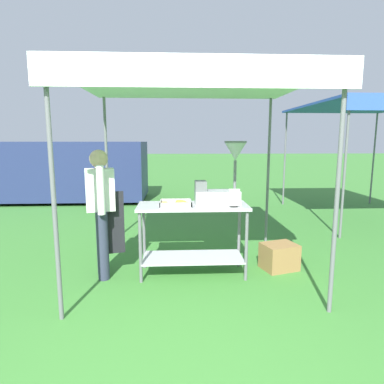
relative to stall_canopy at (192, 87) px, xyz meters
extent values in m
plane|color=#3D7F33|center=(-0.15, 4.56, -2.36)|extent=(70.00, 70.00, 0.00)
cylinder|color=slate|center=(-1.33, -1.12, -1.16)|extent=(0.04, 0.04, 2.40)
cylinder|color=slate|center=(1.33, -1.12, -1.16)|extent=(0.04, 0.04, 2.40)
cylinder|color=slate|center=(-1.33, 1.22, -1.16)|extent=(0.04, 0.04, 2.40)
cylinder|color=slate|center=(1.33, 1.22, -1.16)|extent=(0.04, 0.04, 2.40)
cube|color=white|center=(0.00, 0.05, 0.06)|extent=(2.87, 2.54, 0.05)
cube|color=white|center=(0.00, -1.21, -0.07)|extent=(2.87, 0.02, 0.24)
cube|color=#B7B7BC|center=(0.00, -0.10, -1.46)|extent=(1.39, 0.56, 0.04)
cube|color=#B7B7BC|center=(0.00, -0.10, -2.14)|extent=(1.28, 0.52, 0.02)
cylinder|color=slate|center=(-0.65, -0.33, -1.92)|extent=(0.04, 0.04, 0.88)
cylinder|color=slate|center=(0.65, -0.33, -1.92)|extent=(0.04, 0.04, 0.88)
cylinder|color=slate|center=(-0.65, 0.13, -1.92)|extent=(0.04, 0.04, 0.88)
cylinder|color=slate|center=(0.65, 0.13, -1.92)|extent=(0.04, 0.04, 0.88)
cube|color=#B7B7BC|center=(-0.22, -0.18, -1.44)|extent=(0.39, 0.28, 0.01)
cube|color=#B7B7BC|center=(-0.22, -0.32, -1.40)|extent=(0.39, 0.01, 0.06)
cube|color=#B7B7BC|center=(-0.22, -0.05, -1.40)|extent=(0.39, 0.01, 0.06)
cube|color=#B7B7BC|center=(-0.40, -0.18, -1.40)|extent=(0.01, 0.28, 0.06)
cube|color=#B7B7BC|center=(-0.03, -0.18, -1.40)|extent=(0.01, 0.28, 0.06)
torus|color=gold|center=(-0.26, -0.22, -1.42)|extent=(0.12, 0.12, 0.03)
torus|color=gold|center=(-0.14, -0.19, -1.42)|extent=(0.11, 0.11, 0.03)
torus|color=gold|center=(-0.17, -0.27, -1.42)|extent=(0.12, 0.12, 0.03)
torus|color=gold|center=(-0.09, -0.14, -1.42)|extent=(0.12, 0.12, 0.03)
torus|color=gold|center=(-0.35, -0.11, -1.42)|extent=(0.12, 0.12, 0.03)
torus|color=gold|center=(-0.35, -0.21, -1.42)|extent=(0.09, 0.09, 0.03)
torus|color=gold|center=(-0.19, -0.13, -1.42)|extent=(0.09, 0.09, 0.03)
torus|color=gold|center=(-0.13, -0.20, -1.39)|extent=(0.10, 0.10, 0.03)
torus|color=gold|center=(-0.13, -0.18, -1.39)|extent=(0.12, 0.12, 0.03)
torus|color=gold|center=(-0.17, -0.15, -1.39)|extent=(0.09, 0.09, 0.03)
cube|color=#B7B7BC|center=(0.31, -0.10, -1.35)|extent=(0.56, 0.28, 0.18)
cube|color=slate|center=(0.10, -0.10, -1.20)|extent=(0.14, 0.22, 0.12)
cylinder|color=slate|center=(0.53, -0.10, -1.07)|extent=(0.04, 0.04, 0.38)
cone|color=#B7B7BC|center=(0.53, -0.10, -0.78)|extent=(0.26, 0.26, 0.21)
cylinder|color=slate|center=(0.53, -0.10, -0.66)|extent=(0.27, 0.27, 0.02)
cube|color=black|center=(0.50, -0.27, -1.43)|extent=(0.08, 0.05, 0.02)
cube|color=white|center=(0.50, -0.27, -1.32)|extent=(0.13, 0.01, 0.21)
cylinder|color=#2D3347|center=(-1.17, -0.02, -1.93)|extent=(0.14, 0.14, 0.86)
cylinder|color=#2D3347|center=(-1.12, -0.21, -1.93)|extent=(0.14, 0.14, 0.86)
cube|color=silver|center=(-1.14, -0.11, -1.24)|extent=(0.39, 0.30, 0.52)
cube|color=black|center=(-1.03, -0.08, -1.67)|extent=(0.31, 0.10, 0.80)
cylinder|color=silver|center=(-1.20, 0.10, -1.21)|extent=(0.11, 0.11, 0.58)
cylinder|color=silver|center=(-1.09, -0.33, -1.21)|extent=(0.11, 0.11, 0.58)
sphere|color=#DBB28E|center=(-1.14, -0.11, -0.86)|extent=(0.22, 0.22, 0.22)
cube|color=olive|center=(1.17, 0.00, -2.19)|extent=(0.52, 0.46, 0.35)
cube|color=navy|center=(-3.88, 5.34, -1.47)|extent=(5.55, 1.91, 1.60)
cube|color=#1E2833|center=(-1.72, 5.34, -1.07)|extent=(0.10, 1.62, 0.70)
cylinder|color=black|center=(-2.16, 6.27, -2.02)|extent=(0.68, 0.24, 0.68)
cylinder|color=black|center=(-2.17, 4.41, -2.02)|extent=(0.68, 0.24, 0.68)
cylinder|color=black|center=(-5.60, 6.27, -2.02)|extent=(0.68, 0.24, 0.68)
cylinder|color=slate|center=(2.71, 1.34, -1.14)|extent=(0.04, 0.04, 2.44)
cylinder|color=slate|center=(2.71, 4.43, -1.14)|extent=(0.04, 0.04, 2.44)
cylinder|color=slate|center=(5.15, 4.43, -1.14)|extent=(0.04, 0.04, 2.44)
cube|color=blue|center=(3.93, 2.88, 0.11)|extent=(2.65, 3.30, 0.05)
camera|label=1|loc=(-0.21, -4.09, -0.65)|focal=30.20mm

